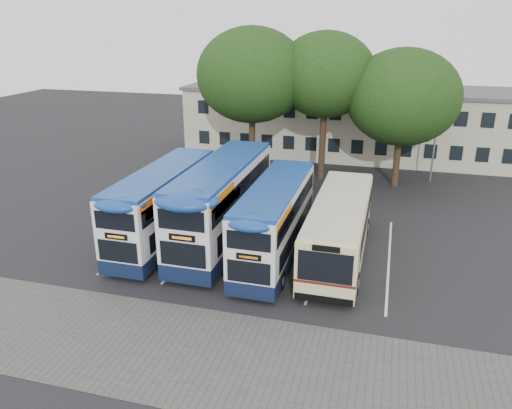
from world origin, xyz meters
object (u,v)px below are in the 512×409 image
object	(u,v)px
bus_dd_left	(164,202)
bus_dd_mid	(223,200)
lamp_post	(438,117)
tree_left	(252,75)
bus_single	(340,224)
tree_mid	(326,75)
tree_right	(403,97)
bus_dd_right	(275,218)

from	to	relation	value
bus_dd_left	bus_dd_mid	size ratio (longest dim) A/B	0.91
lamp_post	bus_dd_left	bearing A→B (deg)	-133.89
bus_dd_mid	tree_left	bearing A→B (deg)	98.46
lamp_post	bus_single	bearing A→B (deg)	-109.80
tree_mid	tree_right	distance (m)	5.90
tree_left	bus_dd_mid	xyz separation A→B (m)	(1.86, -12.53, -5.45)
lamp_post	bus_dd_right	xyz separation A→B (m)	(-8.67, -16.18, -2.83)
bus_dd_right	bus_single	xyz separation A→B (m)	(3.23, 1.08, -0.43)
bus_dd_right	tree_mid	bearing A→B (deg)	89.02
bus_dd_right	tree_left	bearing A→B (deg)	110.60
tree_mid	bus_dd_left	bearing A→B (deg)	-115.06
tree_mid	bus_single	size ratio (longest dim) A/B	1.04
bus_dd_right	bus_single	size ratio (longest dim) A/B	0.91
bus_dd_right	tree_right	bearing A→B (deg)	67.51
tree_mid	bus_single	xyz separation A→B (m)	(2.98, -13.78, -6.25)
bus_dd_left	bus_dd_right	size ratio (longest dim) A/B	1.04
bus_dd_right	lamp_post	bearing A→B (deg)	61.82
bus_dd_left	bus_dd_mid	world-z (taller)	bus_dd_mid
tree_mid	bus_dd_mid	bearing A→B (deg)	-104.35
bus_dd_left	bus_dd_mid	bearing A→B (deg)	12.07
tree_left	tree_mid	bearing A→B (deg)	12.72
bus_dd_mid	lamp_post	bearing A→B (deg)	51.64
bus_dd_right	bus_single	bearing A→B (deg)	18.44
bus_dd_mid	bus_dd_right	size ratio (longest dim) A/B	1.14
bus_dd_left	bus_dd_right	world-z (taller)	bus_dd_left
tree_mid	bus_dd_right	distance (m)	15.95
tree_right	bus_dd_mid	distance (m)	16.74
bus_dd_right	bus_dd_mid	bearing A→B (deg)	161.29
tree_left	bus_dd_right	size ratio (longest dim) A/B	1.18
bus_dd_right	bus_dd_left	bearing A→B (deg)	176.36
tree_left	bus_dd_left	bearing A→B (deg)	-95.92
tree_right	bus_dd_right	world-z (taller)	tree_right
tree_mid	bus_dd_left	distance (m)	16.94
lamp_post	tree_mid	size ratio (longest dim) A/B	0.80
tree_left	bus_dd_right	world-z (taller)	tree_left
tree_right	bus_dd_mid	size ratio (longest dim) A/B	0.91
tree_mid	bus_dd_mid	xyz separation A→B (m)	(-3.52, -13.75, -5.50)
lamp_post	tree_right	size ratio (longest dim) A/B	0.89
tree_right	bus_dd_mid	xyz separation A→B (m)	(-9.24, -13.33, -4.13)
tree_left	bus_dd_left	world-z (taller)	tree_left
lamp_post	tree_right	distance (m)	3.58
lamp_post	tree_left	bearing A→B (deg)	-169.57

